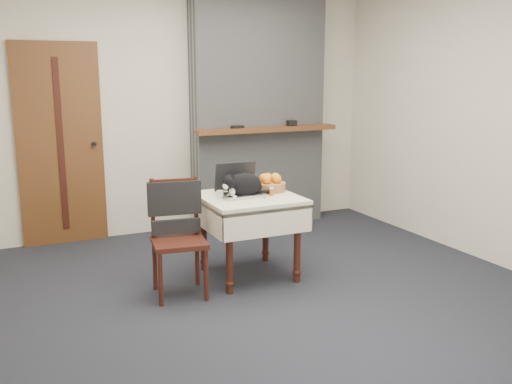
# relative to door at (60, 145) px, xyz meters

# --- Properties ---
(ground) EXTENTS (4.50, 4.50, 0.00)m
(ground) POSITION_rel_door_xyz_m (1.20, -1.97, -1.00)
(ground) COLOR black
(ground) RESTS_ON ground
(room_shell) EXTENTS (4.52, 4.01, 2.61)m
(room_shell) POSITION_rel_door_xyz_m (1.20, -1.51, 0.76)
(room_shell) COLOR beige
(room_shell) RESTS_ON ground
(door) EXTENTS (0.82, 0.10, 2.00)m
(door) POSITION_rel_door_xyz_m (0.00, 0.00, 0.00)
(door) COLOR brown
(door) RESTS_ON ground
(chimney) EXTENTS (1.62, 0.48, 2.60)m
(chimney) POSITION_rel_door_xyz_m (2.10, -0.13, 0.30)
(chimney) COLOR gray
(chimney) RESTS_ON ground
(side_table) EXTENTS (0.78, 0.78, 0.70)m
(side_table) POSITION_rel_door_xyz_m (1.30, -1.68, -0.41)
(side_table) COLOR black
(side_table) RESTS_ON ground
(laptop) EXTENTS (0.36, 0.31, 0.27)m
(laptop) POSITION_rel_door_xyz_m (1.24, -1.61, -0.23)
(laptop) COLOR #B7B7BC
(laptop) RESTS_ON side_table
(cat) EXTENTS (0.48, 0.27, 0.23)m
(cat) POSITION_rel_door_xyz_m (1.25, -1.69, -0.20)
(cat) COLOR black
(cat) RESTS_ON side_table
(cream_jar) EXTENTS (0.06, 0.06, 0.06)m
(cream_jar) POSITION_rel_door_xyz_m (1.04, -1.67, -0.27)
(cream_jar) COLOR silver
(cream_jar) RESTS_ON side_table
(pill_bottle) EXTENTS (0.04, 0.04, 0.07)m
(pill_bottle) POSITION_rel_door_xyz_m (1.47, -1.75, -0.26)
(pill_bottle) COLOR #A55914
(pill_bottle) RESTS_ON side_table
(fruit_basket) EXTENTS (0.26, 0.26, 0.15)m
(fruit_basket) POSITION_rel_door_xyz_m (1.55, -1.57, -0.24)
(fruit_basket) COLOR #945E3B
(fruit_basket) RESTS_ON side_table
(desk_clutter) EXTENTS (0.11, 0.10, 0.01)m
(desk_clutter) POSITION_rel_door_xyz_m (1.45, -1.67, -0.30)
(desk_clutter) COLOR black
(desk_clutter) RESTS_ON side_table
(chair) EXTENTS (0.46, 0.45, 0.90)m
(chair) POSITION_rel_door_xyz_m (0.64, -1.75, -0.42)
(chair) COLOR black
(chair) RESTS_ON ground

